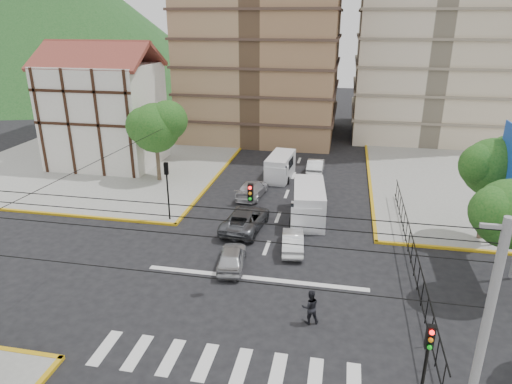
% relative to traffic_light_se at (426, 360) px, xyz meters
% --- Properties ---
extents(ground, '(160.00, 160.00, 0.00)m').
position_rel_traffic_light_se_xyz_m(ground, '(-7.80, 7.80, -3.11)').
color(ground, black).
rests_on(ground, ground).
extents(sidewalk_nw, '(26.00, 26.00, 0.15)m').
position_rel_traffic_light_se_xyz_m(sidewalk_nw, '(-27.80, 27.80, -3.04)').
color(sidewalk_nw, gray).
rests_on(sidewalk_nw, ground).
extents(crosswalk_stripes, '(12.00, 2.40, 0.01)m').
position_rel_traffic_light_se_xyz_m(crosswalk_stripes, '(-7.80, 1.80, -3.11)').
color(crosswalk_stripes, silver).
rests_on(crosswalk_stripes, ground).
extents(stop_line, '(13.00, 0.40, 0.01)m').
position_rel_traffic_light_se_xyz_m(stop_line, '(-7.80, 9.00, -3.11)').
color(stop_line, silver).
rests_on(stop_line, ground).
extents(tudor_building, '(10.80, 8.05, 12.23)m').
position_rel_traffic_light_se_xyz_m(tudor_building, '(-26.80, 27.80, 2.14)').
color(tudor_building, silver).
rests_on(tudor_building, ground).
extents(distant_hill, '(70.00, 70.00, 28.00)m').
position_rel_traffic_light_se_xyz_m(distant_hill, '(-62.80, 77.80, 10.89)').
color(distant_hill, '#194B1C').
rests_on(distant_hill, ground).
extents(park_fence, '(0.10, 22.50, 1.66)m').
position_rel_traffic_light_se_xyz_m(park_fence, '(1.20, 12.30, -3.11)').
color(park_fence, black).
rests_on(park_fence, ground).
extents(tree_park_a, '(4.41, 3.60, 6.83)m').
position_rel_traffic_light_se_xyz_m(tree_park_a, '(5.28, 9.81, 1.90)').
color(tree_park_a, '#473828').
rests_on(tree_park_a, ground).
extents(tree_park_c, '(4.65, 3.80, 7.25)m').
position_rel_traffic_light_se_xyz_m(tree_park_c, '(6.29, 16.81, 2.22)').
color(tree_park_c, '#473828').
rests_on(tree_park_c, ground).
extents(tree_tudor, '(5.39, 4.40, 7.43)m').
position_rel_traffic_light_se_xyz_m(tree_tudor, '(-19.70, 23.81, 2.11)').
color(tree_tudor, '#473828').
rests_on(tree_tudor, ground).
extents(traffic_light_se, '(0.28, 0.22, 4.40)m').
position_rel_traffic_light_se_xyz_m(traffic_light_se, '(0.00, 0.00, 0.00)').
color(traffic_light_se, black).
rests_on(traffic_light_se, ground).
extents(traffic_light_nw, '(0.28, 0.22, 4.40)m').
position_rel_traffic_light_se_xyz_m(traffic_light_nw, '(-15.60, 15.60, 0.00)').
color(traffic_light_nw, black).
rests_on(traffic_light_nw, ground).
extents(traffic_light_hanging, '(18.00, 9.12, 0.92)m').
position_rel_traffic_light_se_xyz_m(traffic_light_hanging, '(-7.80, 5.76, 2.79)').
color(traffic_light_hanging, black).
rests_on(traffic_light_hanging, ground).
extents(utility_pole_se, '(1.40, 0.28, 9.00)m').
position_rel_traffic_light_se_xyz_m(utility_pole_se, '(1.20, -1.20, 1.65)').
color(utility_pole_se, slate).
rests_on(utility_pole_se, ground).
extents(van_right_lane, '(2.82, 5.90, 2.56)m').
position_rel_traffic_light_se_xyz_m(van_right_lane, '(-5.54, 17.76, -1.87)').
color(van_right_lane, silver).
rests_on(van_right_lane, ground).
extents(van_left_lane, '(2.33, 5.12, 2.24)m').
position_rel_traffic_light_se_xyz_m(van_left_lane, '(-8.97, 26.61, -2.02)').
color(van_left_lane, silver).
rests_on(van_left_lane, ground).
extents(car_silver_front_left, '(2.07, 4.08, 1.33)m').
position_rel_traffic_light_se_xyz_m(car_silver_front_left, '(-9.45, 10.00, -2.45)').
color(car_silver_front_left, '#B5B6BA').
rests_on(car_silver_front_left, ground).
extents(car_white_front_right, '(1.80, 3.99, 1.27)m').
position_rel_traffic_light_se_xyz_m(car_white_front_right, '(-6.10, 12.86, -2.48)').
color(car_white_front_right, white).
rests_on(car_white_front_right, ground).
extents(car_grey_mid_left, '(3.00, 5.64, 1.51)m').
position_rel_traffic_light_se_xyz_m(car_grey_mid_left, '(-9.79, 15.39, -2.36)').
color(car_grey_mid_left, '#515258').
rests_on(car_grey_mid_left, ground).
extents(car_silver_rear_left, '(2.33, 4.83, 1.36)m').
position_rel_traffic_light_se_xyz_m(car_silver_rear_left, '(-10.59, 21.61, -2.43)').
color(car_silver_rear_left, '#BBBABF').
rests_on(car_silver_rear_left, ground).
extents(car_darkgrey_mid_right, '(1.91, 4.05, 1.34)m').
position_rel_traffic_light_se_xyz_m(car_darkgrey_mid_right, '(-5.71, 24.08, -2.44)').
color(car_darkgrey_mid_right, '#252427').
rests_on(car_darkgrey_mid_right, ground).
extents(car_white_rear_right, '(1.52, 4.31, 1.42)m').
position_rel_traffic_light_se_xyz_m(car_white_rear_right, '(-5.81, 28.99, -2.40)').
color(car_white_rear_right, white).
rests_on(car_white_rear_right, ground).
extents(pedestrian_crosswalk, '(1.04, 0.91, 1.80)m').
position_rel_traffic_light_se_xyz_m(pedestrian_crosswalk, '(-4.36, 5.51, -2.21)').
color(pedestrian_crosswalk, black).
rests_on(pedestrian_crosswalk, ground).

